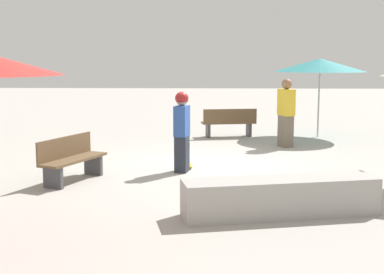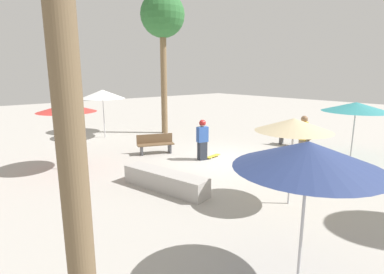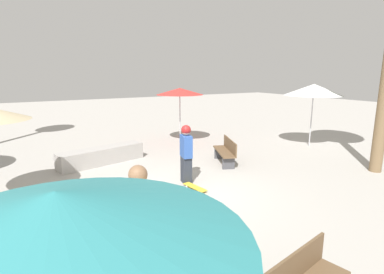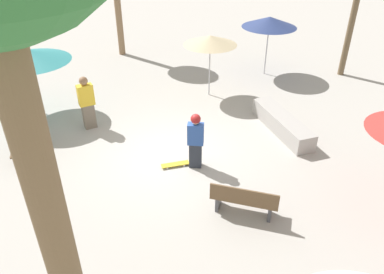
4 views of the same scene
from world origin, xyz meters
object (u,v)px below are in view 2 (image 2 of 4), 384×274
(concrete_ledge, at_px, (165,180))
(palm_tree_center_right, at_px, (163,18))
(skateboard, at_px, (213,156))
(shade_umbrella_red, at_px, (67,108))
(shade_umbrella_white, at_px, (102,94))
(shade_umbrella_teal, at_px, (356,107))
(shade_umbrella_tan, at_px, (294,125))
(skater_main, at_px, (202,138))
(bystander_watching, at_px, (303,138))
(shade_umbrella_navy, at_px, (308,155))
(bench_near, at_px, (294,137))
(bench_far, at_px, (155,144))

(concrete_ledge, bearing_deg, palm_tree_center_right, -35.27)
(skateboard, bearing_deg, shade_umbrella_red, 147.00)
(shade_umbrella_white, xyz_separation_m, shade_umbrella_teal, (-10.45, -6.26, -0.25))
(shade_umbrella_red, bearing_deg, palm_tree_center_right, -62.41)
(skateboard, bearing_deg, shade_umbrella_tan, -118.88)
(skater_main, xyz_separation_m, bystander_watching, (-2.57, -3.24, 0.00))
(shade_umbrella_navy, distance_m, bystander_watching, 8.22)
(concrete_ledge, bearing_deg, skateboard, -66.21)
(bench_near, height_order, palm_tree_center_right, palm_tree_center_right)
(skater_main, distance_m, shade_umbrella_teal, 6.45)
(bench_far, xyz_separation_m, shade_umbrella_teal, (-5.83, -6.00, 1.70))
(concrete_ledge, xyz_separation_m, bench_near, (0.51, -8.00, 0.15))
(shade_umbrella_teal, height_order, bystander_watching, shade_umbrella_teal)
(shade_umbrella_tan, bearing_deg, skater_main, -12.93)
(shade_umbrella_red, bearing_deg, concrete_ledge, -158.70)
(bench_far, height_order, shade_umbrella_navy, shade_umbrella_navy)
(shade_umbrella_white, bearing_deg, bench_far, -176.74)
(bench_near, bearing_deg, shade_umbrella_navy, -69.26)
(skateboard, xyz_separation_m, shade_umbrella_red, (2.24, 5.10, 2.21))
(concrete_ledge, height_order, shade_umbrella_white, shade_umbrella_white)
(skateboard, height_order, shade_umbrella_teal, shade_umbrella_teal)
(concrete_ledge, xyz_separation_m, shade_umbrella_teal, (-2.14, -8.11, 1.85))
(shade_umbrella_tan, bearing_deg, palm_tree_center_right, -17.28)
(skateboard, relative_size, shade_umbrella_navy, 0.33)
(skateboard, height_order, concrete_ledge, concrete_ledge)
(skateboard, distance_m, bench_far, 2.61)
(shade_umbrella_tan, bearing_deg, bench_far, -1.29)
(shade_umbrella_red, distance_m, bystander_watching, 9.21)
(skater_main, height_order, shade_umbrella_red, shade_umbrella_red)
(shade_umbrella_white, distance_m, shade_umbrella_red, 5.59)
(skater_main, bearing_deg, shade_umbrella_teal, -25.10)
(shade_umbrella_teal, bearing_deg, skateboard, 50.45)
(bench_near, relative_size, shade_umbrella_white, 0.63)
(shade_umbrella_white, xyz_separation_m, shade_umbrella_tan, (-11.33, -0.11, -0.21))
(shade_umbrella_white, bearing_deg, palm_tree_center_right, -106.68)
(bench_far, height_order, shade_umbrella_red, shade_umbrella_red)
(shade_umbrella_white, bearing_deg, bench_near, -141.74)
(skater_main, height_order, bench_near, skater_main)
(skateboard, bearing_deg, bystander_watching, -52.53)
(shade_umbrella_tan, relative_size, shade_umbrella_red, 0.97)
(skateboard, xyz_separation_m, bench_near, (-1.08, -4.40, 0.37))
(bystander_watching, bearing_deg, bench_near, 17.72)
(skateboard, distance_m, shade_umbrella_teal, 6.21)
(skater_main, height_order, skateboard, skater_main)
(palm_tree_center_right, bearing_deg, shade_umbrella_red, 117.59)
(bench_near, distance_m, shade_umbrella_red, 10.22)
(shade_umbrella_red, relative_size, bystander_watching, 1.35)
(shade_umbrella_teal, bearing_deg, palm_tree_center_right, 17.28)
(shade_umbrella_teal, relative_size, shade_umbrella_navy, 1.08)
(skateboard, height_order, palm_tree_center_right, palm_tree_center_right)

